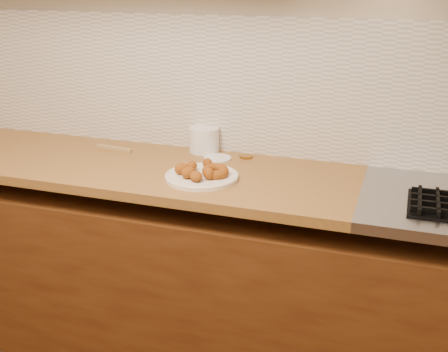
{
  "coord_description": "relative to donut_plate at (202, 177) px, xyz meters",
  "views": [
    {
      "loc": [
        0.64,
        -0.34,
        1.68
      ],
      "look_at": [
        -0.01,
        1.59,
        0.93
      ],
      "focal_mm": 45.0,
      "sensor_mm": 36.0,
      "label": 1
    }
  ],
  "objects": [
    {
      "name": "donut_plate",
      "position": [
        0.0,
        0.0,
        0.0
      ],
      "size": [
        0.29,
        0.29,
        0.02
      ],
      "primitive_type": "cylinder",
      "color": "silver",
      "rests_on": "butcher_block"
    },
    {
      "name": "tub_lid",
      "position": [
        -0.02,
        0.25,
        -0.0
      ],
      "size": [
        0.14,
        0.14,
        0.01
      ],
      "primitive_type": "cylinder",
      "rotation": [
        0.0,
        0.0,
        0.19
      ],
      "color": "silver",
      "rests_on": "butcher_block"
    },
    {
      "name": "backsplash",
      "position": [
        0.11,
        0.38,
        0.29
      ],
      "size": [
        3.6,
        0.02,
        0.6
      ],
      "primitive_type": "cube",
      "color": "beige",
      "rests_on": "wall_back"
    },
    {
      "name": "wall_back",
      "position": [
        0.11,
        0.39,
        0.44
      ],
      "size": [
        4.0,
        0.02,
        2.7
      ],
      "primitive_type": "cube",
      "color": "tan",
      "rests_on": "ground"
    },
    {
      "name": "butcher_block",
      "position": [
        -0.54,
        0.08,
        -0.03
      ],
      "size": [
        2.3,
        0.62,
        0.04
      ],
      "primitive_type": "cube",
      "color": "olive",
      "rests_on": "base_cabinet"
    },
    {
      "name": "fried_dough_chunks",
      "position": [
        -0.02,
        -0.02,
        0.03
      ],
      "size": [
        0.19,
        0.21,
        0.05
      ],
      "color": "#91480A",
      "rests_on": "donut_plate"
    },
    {
      "name": "ring_donut",
      "position": [
        0.05,
        0.01,
        0.03
      ],
      "size": [
        0.15,
        0.15,
        0.05
      ],
      "primitive_type": "torus",
      "rotation": [
        0.1,
        0.0,
        0.49
      ],
      "color": "#91480A",
      "rests_on": "donut_plate"
    },
    {
      "name": "brass_jar_lid",
      "position": [
        0.09,
        0.31,
        -0.0
      ],
      "size": [
        0.08,
        0.08,
        0.01
      ],
      "primitive_type": "cylinder",
      "rotation": [
        0.0,
        0.0,
        -0.33
      ],
      "color": "olive",
      "rests_on": "butcher_block"
    },
    {
      "name": "wooden_utensil",
      "position": [
        -0.52,
        0.22,
        -0.0
      ],
      "size": [
        0.19,
        0.05,
        0.01
      ],
      "primitive_type": "cube",
      "rotation": [
        0.0,
        0.0,
        -0.14
      ],
      "color": "olive",
      "rests_on": "butcher_block"
    },
    {
      "name": "base_cabinet",
      "position": [
        0.11,
        0.08,
        -0.52
      ],
      "size": [
        3.6,
        0.6,
        0.77
      ],
      "primitive_type": "cube",
      "color": "#563012",
      "rests_on": "floor"
    },
    {
      "name": "plastic_tub",
      "position": [
        -0.11,
        0.33,
        0.05
      ],
      "size": [
        0.18,
        0.18,
        0.11
      ],
      "primitive_type": "cylinder",
      "rotation": [
        0.0,
        0.0,
        -0.38
      ],
      "color": "silver",
      "rests_on": "butcher_block"
    }
  ]
}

